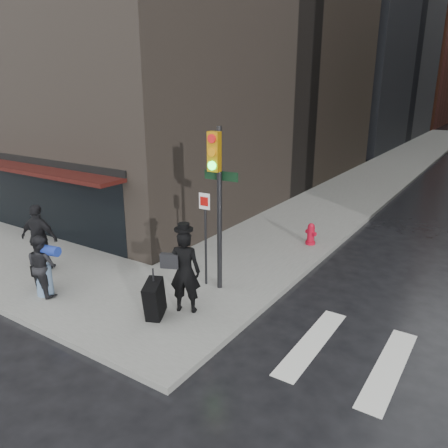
{
  "coord_description": "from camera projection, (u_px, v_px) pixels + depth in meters",
  "views": [
    {
      "loc": [
        6.4,
        -6.87,
        5.28
      ],
      "look_at": [
        -0.47,
        3.59,
        1.3
      ],
      "focal_mm": 35.0,
      "sensor_mm": 36.0,
      "label": 1
    }
  ],
  "objects": [
    {
      "name": "ground",
      "position": [
        158.0,
        317.0,
        10.42
      ],
      "size": [
        140.0,
        140.0,
        0.0
      ],
      "primitive_type": "plane",
      "color": "black",
      "rests_on": "ground"
    },
    {
      "name": "fire_hydrant",
      "position": [
        311.0,
        235.0,
        14.68
      ],
      "size": [
        0.43,
        0.32,
        0.74
      ],
      "rotation": [
        0.0,
        0.0,
        -0.39
      ],
      "color": "#AF0A21",
      "rests_on": "ground"
    },
    {
      "name": "traffic_light",
      "position": [
        216.0,
        188.0,
        10.74
      ],
      "size": [
        1.05,
        0.49,
        4.21
      ],
      "rotation": [
        0.0,
        0.0,
        0.06
      ],
      "color": "black",
      "rests_on": "ground"
    },
    {
      "name": "bldg_left_far",
      "position": [
        374.0,
        29.0,
        62.65
      ],
      "size": [
        22.0,
        20.0,
        26.0
      ],
      "primitive_type": "cube",
      "color": "maroon",
      "rests_on": "ground"
    },
    {
      "name": "man_overcoat",
      "position": [
        179.0,
        276.0,
        10.08
      ],
      "size": [
        1.11,
        1.47,
        2.22
      ],
      "rotation": [
        0.0,
        0.0,
        3.55
      ],
      "color": "black",
      "rests_on": "ground"
    },
    {
      "name": "storefront",
      "position": [
        39.0,
        190.0,
        15.04
      ],
      "size": [
        8.4,
        1.11,
        2.83
      ],
      "color": "black",
      "rests_on": "ground"
    },
    {
      "name": "sidewalk_left",
      "position": [
        405.0,
        160.0,
        31.9
      ],
      "size": [
        4.0,
        50.0,
        0.15
      ],
      "primitive_type": "cube",
      "color": "slate",
      "rests_on": "ground"
    },
    {
      "name": "man_jeans",
      "position": [
        42.0,
        265.0,
        11.0
      ],
      "size": [
        1.14,
        0.61,
        1.6
      ],
      "rotation": [
        0.0,
        0.0,
        3.14
      ],
      "color": "black",
      "rests_on": "ground"
    },
    {
      "name": "man_greycoat",
      "position": [
        39.0,
        238.0,
        12.41
      ],
      "size": [
        1.24,
        0.8,
        1.97
      ],
      "rotation": [
        0.0,
        0.0,
        3.44
      ],
      "color": "black",
      "rests_on": "ground"
    }
  ]
}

